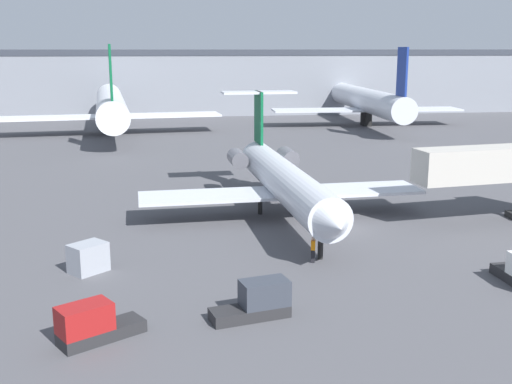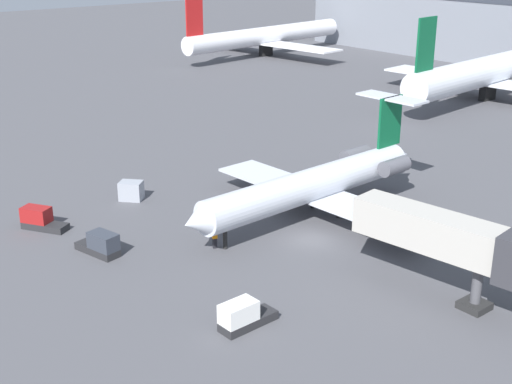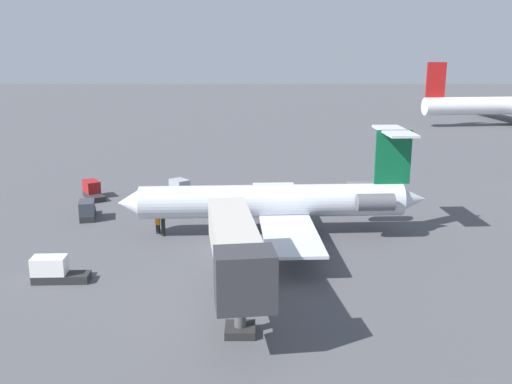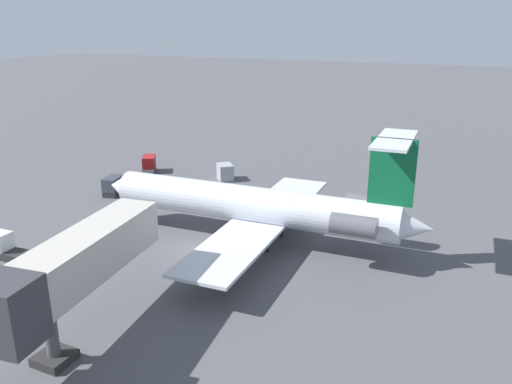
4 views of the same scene
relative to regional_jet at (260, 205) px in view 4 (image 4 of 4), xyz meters
The scene contains 8 objects.
ground_plane 6.13m from the regional_jet, 47.68° to the right, with size 400.00×400.00×0.10m, color #4C4C51.
regional_jet is the anchor object (origin of this frame).
jet_bridge 17.40m from the regional_jet, 11.34° to the right, with size 13.53×4.59×6.21m.
ground_crew_marshaller 11.29m from the regional_jet, 90.54° to the right, with size 0.37×0.46×1.69m.
baggage_tug_lead 24.07m from the regional_jet, 122.00° to the right, with size 4.14×3.28×1.90m.
baggage_tug_trailing 19.44m from the regional_jet, 104.22° to the right, with size 4.21×2.25×1.90m.
baggage_tug_spare 20.10m from the regional_jet, 57.05° to the right, with size 1.53×4.04×1.90m.
cargo_container_uld 17.81m from the regional_jet, 142.31° to the right, with size 2.60×2.55×1.79m.
Camera 4 is at (31.37, 19.94, 16.95)m, focal length 36.15 mm.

